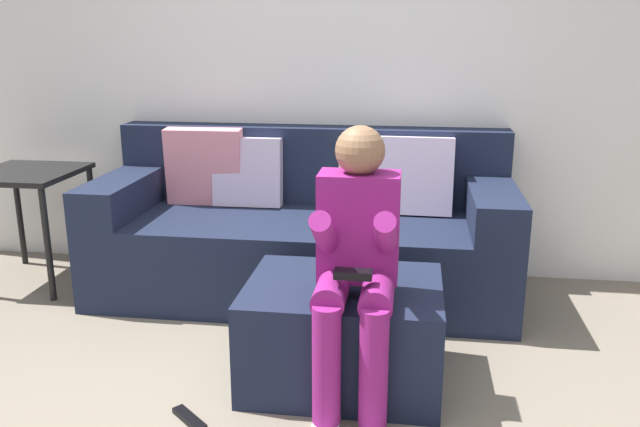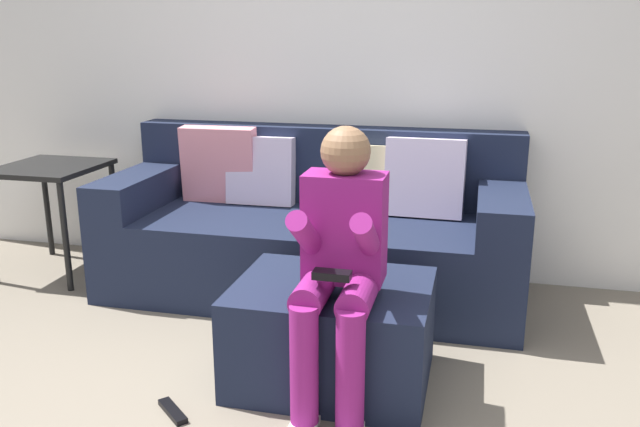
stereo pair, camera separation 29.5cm
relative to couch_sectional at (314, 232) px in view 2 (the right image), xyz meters
The scene contains 6 objects.
wall_back 1.12m from the couch_sectional, 79.94° to the left, with size 5.57×0.10×2.75m, color white.
couch_sectional is the anchor object (origin of this frame).
ottoman 1.05m from the couch_sectional, 71.58° to the right, with size 0.81×0.64×0.43m, color #192138.
person_seated 1.26m from the couch_sectional, 71.36° to the right, with size 0.31×0.57×1.11m.
side_table 1.63m from the couch_sectional, behind, with size 0.56×0.60×0.67m.
remote_by_storage_bin 1.45m from the couch_sectional, 98.99° to the right, with size 0.19×0.05×0.02m, color black.
Camera 2 is at (0.80, -1.74, 1.45)m, focal length 37.10 mm.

